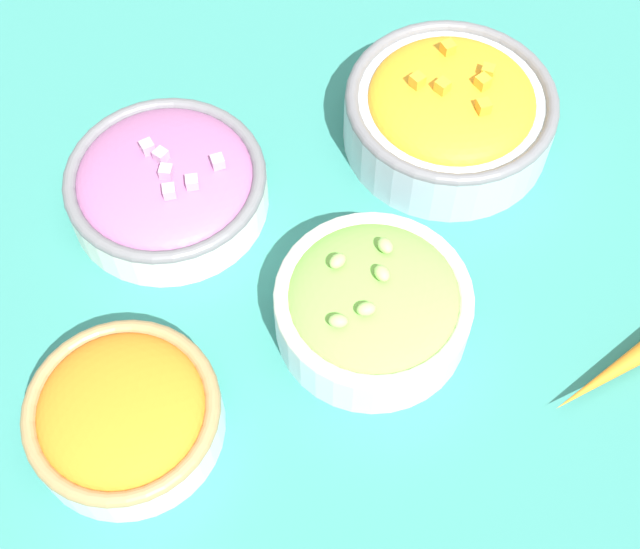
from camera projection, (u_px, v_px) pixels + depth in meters
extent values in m
plane|color=#337F75|center=(320.00, 292.00, 0.75)|extent=(3.00, 3.00, 0.00)
cylinder|color=silver|center=(126.00, 418.00, 0.67)|extent=(0.15, 0.15, 0.04)
torus|color=#997A4C|center=(121.00, 409.00, 0.66)|extent=(0.15, 0.15, 0.01)
ellipsoid|color=orange|center=(121.00, 409.00, 0.66)|extent=(0.13, 0.13, 0.04)
cylinder|color=silver|center=(372.00, 311.00, 0.71)|extent=(0.16, 0.16, 0.05)
torus|color=silver|center=(374.00, 297.00, 0.69)|extent=(0.16, 0.16, 0.01)
ellipsoid|color=#7ABC4C|center=(374.00, 297.00, 0.69)|extent=(0.13, 0.13, 0.03)
ellipsoid|color=#99D166|center=(338.00, 261.00, 0.69)|extent=(0.02, 0.02, 0.01)
ellipsoid|color=#99D166|center=(366.00, 309.00, 0.66)|extent=(0.02, 0.01, 0.01)
ellipsoid|color=#99D166|center=(385.00, 246.00, 0.69)|extent=(0.01, 0.02, 0.01)
ellipsoid|color=#99D166|center=(382.00, 273.00, 0.68)|extent=(0.01, 0.02, 0.01)
ellipsoid|color=#99D166|center=(338.00, 321.00, 0.66)|extent=(0.02, 0.02, 0.01)
cylinder|color=#B2C1CC|center=(448.00, 119.00, 0.81)|extent=(0.19, 0.19, 0.05)
torus|color=slate|center=(452.00, 99.00, 0.79)|extent=(0.19, 0.19, 0.01)
ellipsoid|color=orange|center=(452.00, 99.00, 0.79)|extent=(0.15, 0.15, 0.04)
cube|color=#F4A828|center=(484.00, 106.00, 0.75)|extent=(0.01, 0.01, 0.01)
cube|color=#F4A828|center=(448.00, 48.00, 0.79)|extent=(0.01, 0.01, 0.01)
cube|color=#F4A828|center=(488.00, 71.00, 0.77)|extent=(0.02, 0.02, 0.01)
cube|color=#F4A828|center=(443.00, 86.00, 0.76)|extent=(0.01, 0.01, 0.01)
cube|color=#F4A828|center=(483.00, 82.00, 0.77)|extent=(0.01, 0.01, 0.01)
cube|color=#F4A828|center=(417.00, 80.00, 0.77)|extent=(0.01, 0.01, 0.01)
cylinder|color=silver|center=(168.00, 190.00, 0.78)|extent=(0.17, 0.17, 0.04)
torus|color=slate|center=(165.00, 177.00, 0.76)|extent=(0.17, 0.17, 0.01)
ellipsoid|color=#9E5B8E|center=(165.00, 177.00, 0.76)|extent=(0.15, 0.15, 0.03)
cube|color=#C699C1|center=(147.00, 147.00, 0.75)|extent=(0.01, 0.01, 0.01)
cube|color=#C699C1|center=(161.00, 155.00, 0.75)|extent=(0.01, 0.01, 0.01)
cube|color=#C699C1|center=(169.00, 191.00, 0.73)|extent=(0.01, 0.01, 0.01)
cube|color=#C699C1|center=(192.00, 182.00, 0.74)|extent=(0.01, 0.01, 0.01)
cube|color=#C699C1|center=(218.00, 162.00, 0.75)|extent=(0.01, 0.01, 0.01)
cube|color=#C699C1|center=(166.00, 172.00, 0.74)|extent=(0.01, 0.01, 0.01)
cone|color=orange|center=(619.00, 368.00, 0.70)|extent=(0.13, 0.05, 0.02)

